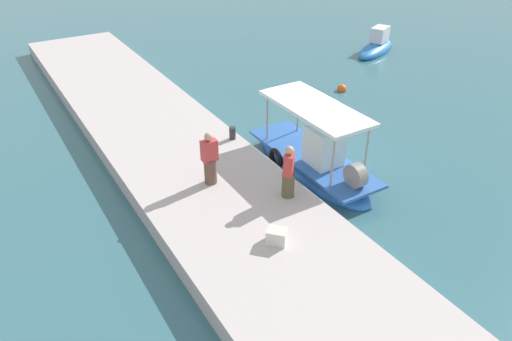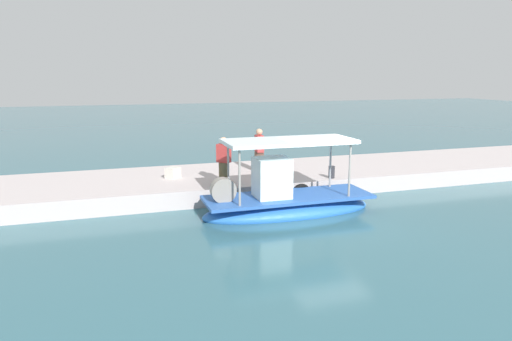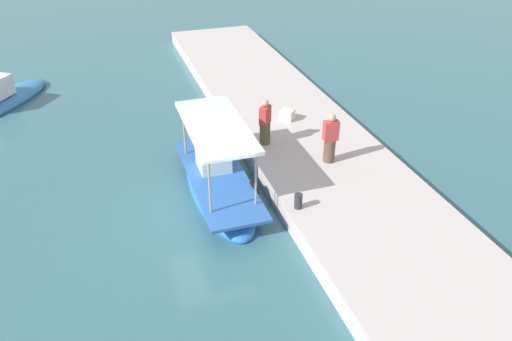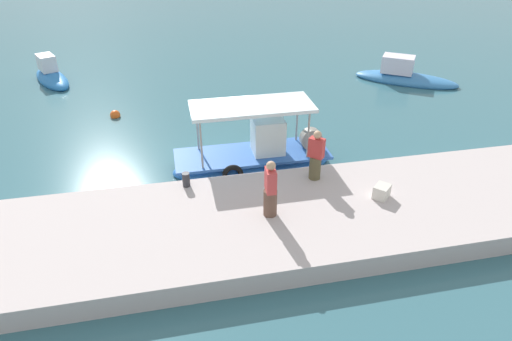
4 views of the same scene
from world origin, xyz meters
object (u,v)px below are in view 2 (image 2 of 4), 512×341
mooring_bollard (332,172)px  cargo_crate (173,173)px  fisherman_near_bollard (259,152)px  fisherman_by_crate (224,163)px  main_fishing_boat (285,201)px

mooring_bollard → cargo_crate: size_ratio=0.91×
fisherman_near_bollard → cargo_crate: size_ratio=3.42×
fisherman_near_bollard → fisherman_by_crate: (1.88, 1.65, -0.02)m
main_fishing_boat → fisherman_near_bollard: 3.95m
fisherman_near_bollard → fisherman_by_crate: size_ratio=1.03×
main_fishing_boat → fisherman_near_bollard: main_fishing_boat is taller
cargo_crate → mooring_bollard: bearing=162.2°
fisherman_near_bollard → mooring_bollard: fisherman_near_bollard is taller
fisherman_by_crate → cargo_crate: size_ratio=3.32×
main_fishing_boat → cargo_crate: (3.19, -3.65, 0.41)m
fisherman_by_crate → mooring_bollard: 4.19m
mooring_bollard → fisherman_by_crate: bearing=-5.2°
main_fishing_boat → fisherman_by_crate: main_fishing_boat is taller
cargo_crate → fisherman_by_crate: bearing=138.0°
fisherman_by_crate → mooring_bollard: size_ratio=3.65×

